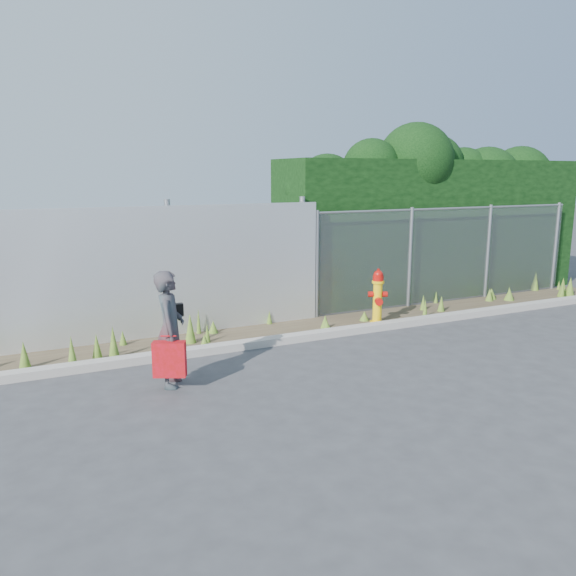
# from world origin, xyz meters

# --- Properties ---
(ground) EXTENTS (80.00, 80.00, 0.00)m
(ground) POSITION_xyz_m (0.00, 0.00, 0.00)
(ground) COLOR #39393C
(ground) RESTS_ON ground
(curb) EXTENTS (16.00, 0.22, 0.12)m
(curb) POSITION_xyz_m (0.00, 1.80, 0.06)
(curb) COLOR #9F9890
(curb) RESTS_ON ground
(weed_strip) EXTENTS (16.00, 1.31, 0.55)m
(weed_strip) POSITION_xyz_m (-0.14, 2.41, 0.12)
(weed_strip) COLOR #493B2A
(weed_strip) RESTS_ON ground
(corrugated_fence) EXTENTS (8.50, 0.21, 2.30)m
(corrugated_fence) POSITION_xyz_m (-3.25, 3.01, 1.10)
(corrugated_fence) COLOR silver
(corrugated_fence) RESTS_ON ground
(chainlink_fence) EXTENTS (6.50, 0.07, 2.05)m
(chainlink_fence) POSITION_xyz_m (4.25, 3.00, 1.03)
(chainlink_fence) COLOR gray
(chainlink_fence) RESTS_ON ground
(hedge) EXTENTS (7.32, 1.88, 3.79)m
(hedge) POSITION_xyz_m (4.57, 4.02, 1.96)
(hedge) COLOR black
(hedge) RESTS_ON ground
(fire_hydrant) EXTENTS (0.35, 0.31, 1.03)m
(fire_hydrant) POSITION_xyz_m (1.84, 2.12, 0.50)
(fire_hydrant) COLOR yellow
(fire_hydrant) RESTS_ON ground
(woman) EXTENTS (0.53, 0.64, 1.52)m
(woman) POSITION_xyz_m (-2.28, 0.74, 0.76)
(woman) COLOR #0E565B
(woman) RESTS_ON ground
(red_tote_bag) EXTENTS (0.41, 0.15, 0.54)m
(red_tote_bag) POSITION_xyz_m (-2.36, 0.52, 0.43)
(red_tote_bag) COLOR #A71109
(black_shoulder_bag) EXTENTS (0.22, 0.09, 0.17)m
(black_shoulder_bag) POSITION_xyz_m (-2.18, 0.89, 0.97)
(black_shoulder_bag) COLOR black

